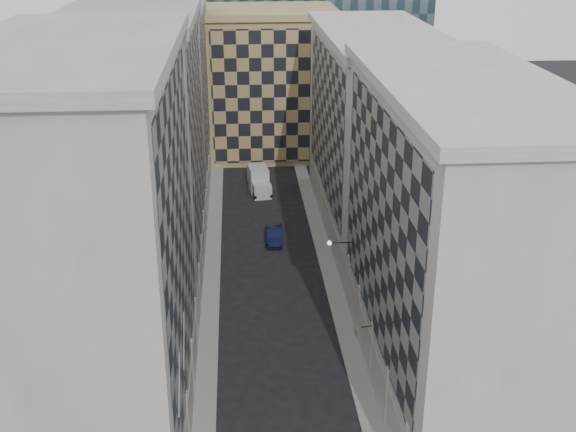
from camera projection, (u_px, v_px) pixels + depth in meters
name	position (u px, v px, depth m)	size (l,w,h in m)	color
sidewalk_west	(211.00, 282.00, 62.74)	(1.50, 100.00, 0.15)	gray
sidewalk_east	(331.00, 277.00, 63.45)	(1.50, 100.00, 0.15)	gray
bldg_left_a	(94.00, 257.00, 40.35)	(10.80, 22.80, 23.70)	gray
bldg_left_b	(140.00, 149.00, 60.80)	(10.80, 22.80, 22.70)	gray
bldg_left_c	(163.00, 95.00, 81.26)	(10.80, 22.80, 21.70)	gray
bldg_right_a	(452.00, 240.00, 46.09)	(10.80, 26.80, 20.70)	#A7A199
bldg_right_b	(374.00, 131.00, 71.14)	(10.80, 28.80, 19.70)	#A7A199
tan_block	(271.00, 82.00, 94.54)	(16.80, 14.80, 18.80)	#A48B56
flagpoles_left	(182.00, 362.00, 37.55)	(0.10, 6.33, 2.33)	gray
bracket_lamp	(332.00, 243.00, 55.52)	(1.98, 0.36, 0.36)	black
box_truck	(259.00, 182.00, 82.98)	(2.77, 5.37, 2.82)	silver
dark_car	(274.00, 235.00, 70.35)	(1.51, 4.34, 1.43)	black
shop_sign	(357.00, 332.00, 48.08)	(1.19, 0.71, 0.79)	black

